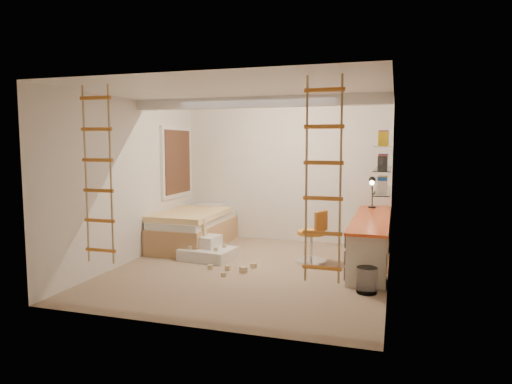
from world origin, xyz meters
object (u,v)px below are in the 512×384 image
(desk, at_px, (371,239))
(bed, at_px, (194,229))
(play_platform, at_px, (207,250))
(swivel_chair, at_px, (312,244))

(desk, height_order, bed, desk)
(desk, distance_m, play_platform, 2.66)
(swivel_chair, distance_m, play_platform, 1.74)
(desk, bearing_deg, bed, 173.51)
(desk, relative_size, swivel_chair, 3.30)
(desk, height_order, play_platform, desk)
(desk, xyz_separation_m, play_platform, (-2.61, -0.43, -0.26))
(desk, bearing_deg, swivel_chair, -166.64)
(desk, xyz_separation_m, bed, (-3.20, 0.36, -0.07))
(bed, distance_m, play_platform, 1.00)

